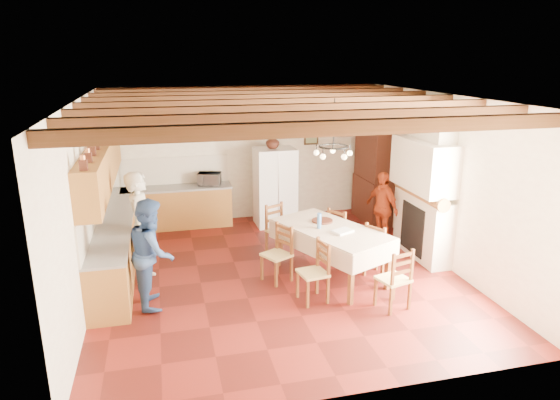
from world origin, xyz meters
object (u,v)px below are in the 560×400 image
at_px(chair_left_far, 277,254).
at_px(microwave, 210,179).
at_px(chair_right_far, 341,232).
at_px(chair_end_far, 280,230).
at_px(hutch, 374,173).
at_px(person_man, 142,227).
at_px(chair_left_near, 313,272).
at_px(chair_end_near, 393,278).
at_px(refrigerator, 275,187).
at_px(person_woman_blue, 152,252).
at_px(chair_right_near, 380,250).
at_px(dining_table, 331,233).
at_px(person_woman_red, 382,208).

distance_m(chair_left_far, microwave, 3.29).
height_order(chair_right_far, chair_end_far, same).
bearing_deg(hutch, person_man, -159.01).
bearing_deg(hutch, chair_left_near, -126.88).
bearing_deg(person_man, chair_end_near, -105.87).
relative_size(refrigerator, person_man, 0.92).
bearing_deg(hutch, chair_left_far, -138.65).
distance_m(chair_end_far, person_woman_blue, 2.74).
height_order(chair_right_near, microwave, microwave).
height_order(chair_left_near, chair_right_near, same).
xyz_separation_m(chair_end_near, person_man, (-3.60, 1.88, 0.45)).
bearing_deg(chair_end_near, chair_right_far, -104.06).
bearing_deg(chair_right_near, microwave, 7.18).
bearing_deg(chair_left_far, person_man, -133.34).
xyz_separation_m(dining_table, microwave, (-1.66, 3.24, 0.24)).
relative_size(dining_table, chair_end_near, 2.36).
bearing_deg(person_woman_red, chair_end_near, -37.70).
xyz_separation_m(refrigerator, chair_right_far, (0.77, -2.11, -0.37)).
xyz_separation_m(chair_right_far, chair_end_far, (-1.08, 0.40, 0.00)).
distance_m(chair_right_near, chair_end_near, 1.10).
height_order(refrigerator, dining_table, refrigerator).
bearing_deg(chair_left_near, hutch, 134.82).
relative_size(refrigerator, person_woman_red, 1.17).
bearing_deg(chair_right_far, refrigerator, -13.91).
xyz_separation_m(chair_left_near, person_woman_red, (2.05, 2.04, 0.25)).
distance_m(chair_left_far, chair_end_near, 1.96).
xyz_separation_m(hutch, chair_end_near, (-1.37, -3.88, -0.63)).
relative_size(chair_left_near, microwave, 1.98).
bearing_deg(chair_left_far, chair_end_near, 20.15).
xyz_separation_m(chair_right_far, microwave, (-2.16, 2.44, 0.55)).
bearing_deg(chair_left_near, person_man, -128.31).
distance_m(chair_right_far, person_woman_blue, 3.55).
height_order(dining_table, chair_right_far, chair_right_far).
xyz_separation_m(refrigerator, chair_right_near, (1.11, -3.07, -0.37)).
xyz_separation_m(chair_right_near, person_man, (-3.88, 0.82, 0.45)).
bearing_deg(chair_left_near, dining_table, 134.86).
height_order(chair_right_near, chair_end_far, same).
height_order(refrigerator, chair_right_far, refrigerator).
bearing_deg(dining_table, person_woman_red, 40.58).
bearing_deg(dining_table, chair_end_near, -65.53).
height_order(hutch, dining_table, hutch).
height_order(chair_end_near, microwave, microwave).
relative_size(hutch, chair_end_near, 2.31).
bearing_deg(chair_right_far, chair_left_far, 83.06).
bearing_deg(hutch, chair_right_near, -112.08).
height_order(chair_right_near, person_woman_red, person_woman_red).
height_order(chair_right_far, chair_end_near, same).
xyz_separation_m(chair_right_near, chair_right_far, (-0.34, 0.96, 0.00)).
xyz_separation_m(dining_table, chair_end_near, (0.56, -1.23, -0.32)).
bearing_deg(chair_left_near, person_woman_blue, -111.13).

